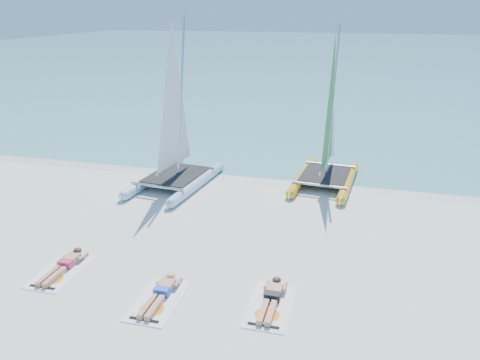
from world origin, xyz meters
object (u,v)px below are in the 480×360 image
object	(u,v)px
towel_b	(158,301)
sunbather_b	(161,292)
catamaran_blue	(174,136)
catamaran_yellow	(330,133)
towel_c	(270,306)
sunbather_c	(272,297)
sunbather_a	(64,264)
towel_a	(61,272)

from	to	relation	value
towel_b	sunbather_b	distance (m)	0.22
catamaran_blue	towel_b	size ratio (longest dim) A/B	3.48
catamaran_yellow	sunbather_b	world-z (taller)	catamaran_yellow
towel_c	catamaran_blue	bearing A→B (deg)	126.25
sunbather_c	towel_b	bearing A→B (deg)	-165.75
sunbather_a	sunbather_b	xyz separation A→B (m)	(2.98, -0.54, 0.00)
catamaran_yellow	sunbather_a	bearing A→B (deg)	-120.51
catamaran_blue	towel_a	world-z (taller)	catamaran_blue
catamaran_blue	catamaran_yellow	bearing A→B (deg)	25.63
sunbather_a	sunbather_c	distance (m)	5.57
catamaran_yellow	sunbather_a	distance (m)	10.71
catamaran_blue	towel_c	xyz separation A→B (m)	(5.08, -6.93, -1.91)
towel_a	towel_c	distance (m)	5.57
catamaran_yellow	sunbather_c	size ratio (longest dim) A/B	3.54
sunbather_b	sunbather_a	bearing A→B (deg)	169.70
sunbather_a	towel_b	xyz separation A→B (m)	(2.98, -0.73, -0.11)
towel_b	catamaran_blue	bearing A→B (deg)	108.64
catamaran_blue	towel_b	bearing A→B (deg)	-64.90
towel_b	sunbather_b	size ratio (longest dim) A/B	1.07
sunbather_b	catamaran_yellow	bearing A→B (deg)	71.13
catamaran_yellow	catamaran_blue	bearing A→B (deg)	-155.98
towel_c	sunbather_c	size ratio (longest dim) A/B	1.07
sunbather_a	towel_b	distance (m)	3.08
towel_a	towel_c	world-z (taller)	same
catamaran_blue	catamaran_yellow	xyz separation A→B (m)	(5.62, 1.95, 0.01)
catamaran_yellow	sunbather_b	bearing A→B (deg)	-104.01
sunbather_c	towel_a	bearing A→B (deg)	-178.82
towel_a	sunbather_c	xyz separation A→B (m)	(5.57, 0.11, 0.11)
catamaran_blue	sunbather_a	distance (m)	6.91
sunbather_c	sunbather_b	bearing A→B (deg)	-169.81
catamaran_blue	sunbather_b	world-z (taller)	catamaran_blue
catamaran_yellow	sunbather_c	bearing A→B (deg)	-88.71
towel_c	sunbather_c	distance (m)	0.22
towel_c	catamaran_yellow	bearing A→B (deg)	86.51
catamaran_blue	sunbather_c	bearing A→B (deg)	-46.51
catamaran_yellow	sunbather_c	world-z (taller)	catamaran_yellow
towel_c	sunbather_c	bearing A→B (deg)	90.00
towel_b	catamaran_yellow	bearing A→B (deg)	71.49
catamaran_blue	sunbather_b	size ratio (longest dim) A/B	3.73
catamaran_yellow	sunbather_c	xyz separation A→B (m)	(-0.54, -8.69, -1.81)
sunbather_a	towel_c	size ratio (longest dim) A/B	0.93
towel_a	towel_b	bearing A→B (deg)	-10.30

